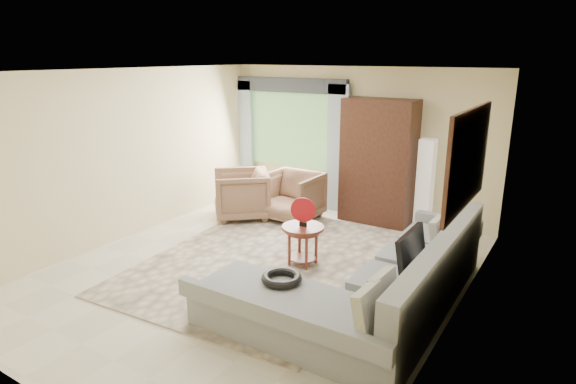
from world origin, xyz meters
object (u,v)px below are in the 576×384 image
Objects in this scene: tv_screen at (412,253)px; armoire at (378,162)px; armchair_right at (292,197)px; potted_plant at (251,186)px; floor_lamp at (425,185)px; sectional_sofa at (379,290)px; armchair_left at (241,194)px; coffee_table at (303,245)px.

armoire is at bearing 119.10° from tv_screen.
armchair_right is 1.53m from potted_plant.
floor_lamp is (3.44, 0.13, 0.49)m from potted_plant.
sectional_sofa is at bearing -40.29° from armchair_right.
armchair_left is 2.43m from armoire.
coffee_table is 0.62× the size of armchair_right.
armchair_left is 0.45× the size of armoire.
armoire is (1.26, 0.73, 0.63)m from armchair_right.
tv_screen is 3.92m from armchair_left.
armoire is 1.40× the size of floor_lamp.
armchair_right is (0.81, 0.38, -0.00)m from armchair_left.
tv_screen is 4.92m from potted_plant.
potted_plant is at bearing 143.89° from sectional_sofa.
armchair_right reaches higher than coffee_table.
coffee_table is 1.91m from armchair_right.
sectional_sofa is at bearing 20.31° from armchair_left.
armchair_left is 1.01× the size of armchair_right.
sectional_sofa is 1.65× the size of armoire.
coffee_table is 2.39m from armoire.
floor_lamp reaches higher than coffee_table.
armchair_left is (-3.31, 1.79, 0.14)m from sectional_sofa.
sectional_sofa reaches higher than armchair_right.
armoire is at bearing 86.71° from coffee_table.
coffee_table is at bearing -93.29° from armoire.
coffee_table is at bearing 165.09° from tv_screen.
armoire is (-1.23, 2.90, 0.77)m from sectional_sofa.
sectional_sofa is 0.55m from tv_screen.
armoire is (-1.50, 2.70, 0.33)m from tv_screen.
armchair_right is at bearing 126.50° from coffee_table.
tv_screen is 1.74m from coffee_table.
potted_plant is 0.25× the size of armoire.
sectional_sofa is 1.50m from coffee_table.
sectional_sofa is at bearing -142.90° from tv_screen.
sectional_sofa is at bearing -25.00° from coffee_table.
armchair_left reaches higher than armchair_right.
floor_lamp reaches higher than armchair_right.
sectional_sofa is 3.03m from floor_lamp.
sectional_sofa is at bearing -36.11° from potted_plant.
floor_lamp is at bearing 104.25° from tv_screen.
coffee_table reaches higher than potted_plant.
sectional_sofa is 2.31× the size of floor_lamp.
tv_screen is 1.29× the size of coffee_table.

